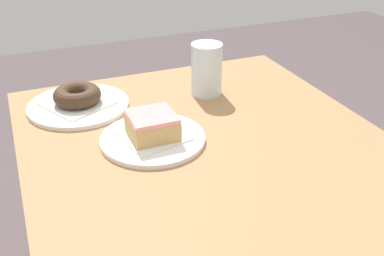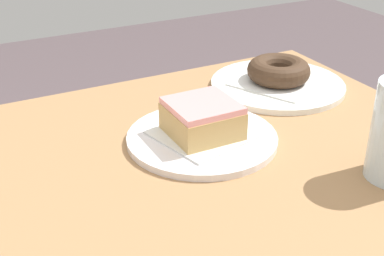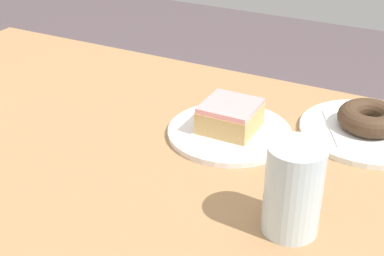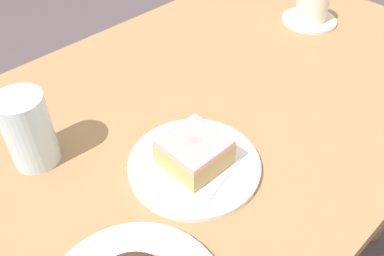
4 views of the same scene
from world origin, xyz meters
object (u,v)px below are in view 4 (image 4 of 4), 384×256
at_px(plate_glazed_square, 194,165).
at_px(water_glass, 28,130).
at_px(coffee_cup, 312,8).
at_px(donut_glazed_square, 194,151).

bearing_deg(plate_glazed_square, water_glass, 131.51).
distance_m(plate_glazed_square, water_glass, 0.27).
xyz_separation_m(water_glass, coffee_cup, (0.72, -0.05, -0.03)).
xyz_separation_m(plate_glazed_square, coffee_cup, (0.55, 0.15, 0.03)).
xyz_separation_m(plate_glazed_square, water_glass, (-0.17, 0.20, 0.06)).
distance_m(water_glass, coffee_cup, 0.72).
bearing_deg(water_glass, donut_glazed_square, -48.49).
bearing_deg(coffee_cup, donut_glazed_square, -164.73).
bearing_deg(plate_glazed_square, coffee_cup, 15.27).
xyz_separation_m(plate_glazed_square, donut_glazed_square, (-0.00, 0.00, 0.03)).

